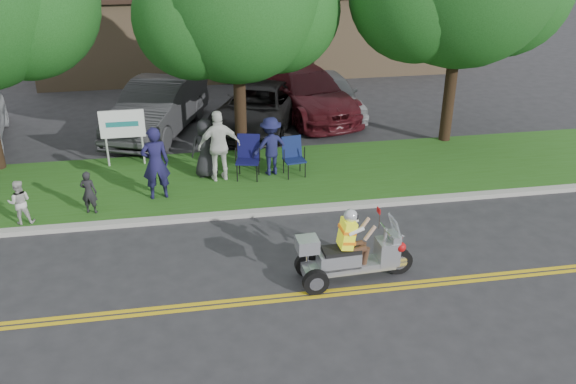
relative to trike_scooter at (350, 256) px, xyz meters
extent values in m
plane|color=#28282B|center=(-1.98, 0.08, -0.57)|extent=(120.00, 120.00, 0.00)
cube|color=gold|center=(-1.98, -0.50, -0.56)|extent=(60.00, 0.10, 0.01)
cube|color=gold|center=(-1.98, -0.34, -0.56)|extent=(60.00, 0.10, 0.01)
cube|color=#A8A89E|center=(-1.98, 3.13, -0.51)|extent=(60.00, 0.25, 0.12)
cube|color=#265416|center=(-1.98, 5.28, -0.51)|extent=(60.00, 4.00, 0.10)
cube|color=#9E7F5B|center=(0.02, 19.08, 1.43)|extent=(18.00, 8.00, 4.00)
sphere|color=#164714|center=(-7.13, 7.38, 4.03)|extent=(4.05, 4.05, 4.05)
cylinder|color=#332114|center=(-1.48, 7.28, 1.53)|extent=(0.36, 0.36, 4.20)
sphere|color=#164714|center=(-0.28, 7.58, 3.63)|extent=(3.60, 3.60, 3.60)
sphere|color=#164714|center=(-2.68, 7.08, 3.56)|extent=(3.36, 3.36, 3.36)
cylinder|color=#332114|center=(5.02, 7.08, 1.81)|extent=(0.36, 0.36, 4.76)
cylinder|color=silver|center=(-5.38, 6.68, -0.02)|extent=(0.06, 0.06, 1.10)
cylinder|color=silver|center=(-4.38, 6.68, -0.02)|extent=(0.06, 0.06, 1.10)
cube|color=white|center=(-4.88, 6.68, 0.78)|extent=(1.25, 0.06, 0.80)
cylinder|color=black|center=(1.07, 0.06, -0.28)|extent=(0.57, 0.16, 0.56)
cylinder|color=black|center=(-0.78, -0.38, -0.30)|extent=(0.53, 0.17, 0.53)
cylinder|color=black|center=(-0.82, 0.30, -0.30)|extent=(0.53, 0.17, 0.53)
cube|color=#A1A3AA|center=(0.04, 0.00, -0.25)|extent=(1.80, 0.52, 0.17)
cube|color=#A1A3AA|center=(-0.24, -0.01, -0.05)|extent=(0.87, 0.48, 0.33)
cube|color=black|center=(-0.19, -0.01, 0.15)|extent=(0.77, 0.43, 0.09)
cube|color=#A1A3AA|center=(0.79, 0.04, 0.00)|extent=(0.45, 0.47, 0.52)
cube|color=silver|center=(0.92, 0.05, 0.54)|extent=(0.20, 0.44, 0.46)
cube|color=#A1A3AA|center=(-0.90, -0.04, 0.37)|extent=(0.44, 0.42, 0.28)
sphere|color=#B20C0F|center=(1.01, -0.08, 0.17)|extent=(0.21, 0.21, 0.21)
cube|color=#F2FA1A|center=(-0.09, 0.00, 0.52)|extent=(0.34, 0.39, 0.61)
sphere|color=silver|center=(-0.03, 0.00, 0.92)|extent=(0.27, 0.27, 0.27)
cylinder|color=black|center=(-1.83, 4.97, -0.21)|extent=(0.03, 0.03, 0.49)
cylinder|color=black|center=(-1.30, 4.85, -0.21)|extent=(0.03, 0.03, 0.49)
cylinder|color=black|center=(-1.71, 5.45, -0.21)|extent=(0.03, 0.03, 0.49)
cylinder|color=black|center=(-1.19, 5.33, -0.21)|extent=(0.03, 0.03, 0.49)
cube|color=#0D0E3F|center=(-1.51, 5.15, 0.05)|extent=(0.73, 0.69, 0.04)
cube|color=#0D0E3F|center=(-1.45, 5.41, 0.38)|extent=(0.64, 0.32, 0.67)
cylinder|color=black|center=(-0.43, 4.86, -0.24)|extent=(0.03, 0.03, 0.45)
cylinder|color=black|center=(0.05, 4.92, -0.24)|extent=(0.03, 0.03, 0.45)
cylinder|color=black|center=(-0.49, 5.30, -0.24)|extent=(0.03, 0.03, 0.45)
cylinder|color=black|center=(-0.01, 5.37, -0.24)|extent=(0.03, 0.03, 0.45)
cube|color=#0F1C4A|center=(-0.22, 5.11, 0.00)|extent=(0.62, 0.58, 0.04)
cube|color=#0F1C4A|center=(-0.26, 5.35, 0.30)|extent=(0.58, 0.24, 0.61)
imported|color=#191741|center=(-3.92, 4.34, 0.50)|extent=(0.76, 0.55, 1.91)
imported|color=silver|center=(-2.26, 5.20, 0.52)|extent=(1.20, 0.63, 1.96)
imported|color=#171941|center=(-0.84, 5.35, 0.36)|extent=(1.17, 0.83, 1.64)
imported|color=black|center=(-2.62, 5.49, 0.36)|extent=(0.82, 0.55, 1.64)
imported|color=black|center=(-5.54, 3.76, 0.09)|extent=(0.45, 0.35, 1.10)
imported|color=beige|center=(-7.07, 3.48, 0.09)|extent=(0.56, 0.45, 1.09)
imported|color=#2F2F31|center=(-4.01, 9.54, 0.30)|extent=(3.57, 5.58, 1.74)
imported|color=black|center=(-0.64, 9.50, 0.15)|extent=(4.24, 5.67, 1.43)
imported|color=#451016|center=(1.21, 10.67, 0.26)|extent=(3.59, 6.09, 1.65)
imported|color=#999BA0|center=(2.02, 10.55, 0.18)|extent=(2.13, 4.50, 1.49)
camera|label=1|loc=(-3.01, -10.16, 6.50)|focal=38.00mm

